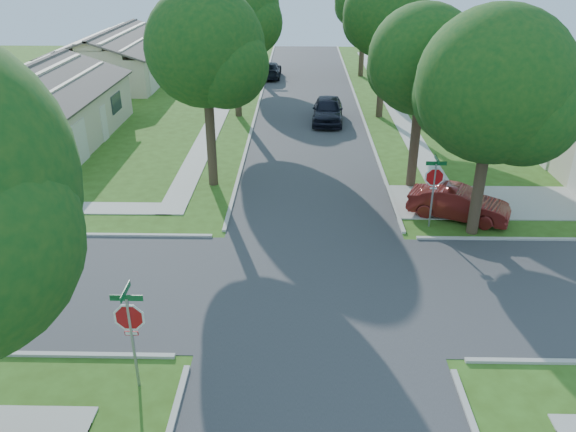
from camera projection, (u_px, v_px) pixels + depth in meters
The scene contains 20 objects.
ground at pixel (316, 288), 18.70m from camera, with size 100.00×100.00×0.00m, color #335116.
road_ns at pixel (316, 288), 18.70m from camera, with size 7.00×100.00×0.02m, color #333335.
sidewalk_ne at pixel (389, 98), 41.99m from camera, with size 1.20×40.00×0.04m, color #9E9B91.
sidewalk_nw at pixel (227, 97), 42.23m from camera, with size 1.20×40.00×0.04m, color #9E9B91.
driveway at pixel (490, 202), 24.93m from camera, with size 8.80×3.60×0.05m, color #9E9B91.
stop_sign_sw at pixel (130, 322), 13.68m from camera, with size 1.05×0.80×2.98m.
stop_sign_ne at pixel (434, 180), 21.96m from camera, with size 1.05×0.80×2.98m.
tree_e_near at pixel (424, 65), 24.27m from camera, with size 4.97×4.80×8.28m.
tree_e_mid at pixel (387, 18), 34.81m from camera, with size 5.59×5.40×9.21m.
tree_e_far at pixel (365, 4), 46.64m from camera, with size 5.17×5.00×8.72m.
tree_w_near at pixel (207, 53), 24.25m from camera, with size 5.38×5.20×8.97m.
tree_w_mid at pixel (236, 14), 34.89m from camera, with size 5.80×5.60×9.56m.
tree_w_far at pixel (252, 9), 47.03m from camera, with size 4.76×4.60×8.04m.
tree_ne_corner at pixel (495, 93), 19.94m from camera, with size 5.80×5.60×8.66m.
house_ne_far at pixel (512, 71), 43.85m from camera, with size 8.42×13.60×4.23m.
house_nw_near at pixel (29, 117), 31.86m from camera, with size 8.42×13.60×4.23m.
house_nw_far at pixel (117, 62), 47.17m from camera, with size 8.42×13.60×4.23m.
car_driveway at pixel (459, 203), 23.24m from camera, with size 1.43×4.09×1.35m, color #5A1512.
car_curb_east at pixel (328, 110), 36.02m from camera, with size 1.90×4.73×1.61m, color black.
car_curb_west at pixel (270, 70), 48.35m from camera, with size 1.85×4.56×1.32m, color black.
Camera 1 is at (-0.60, -15.82, 10.29)m, focal length 35.00 mm.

